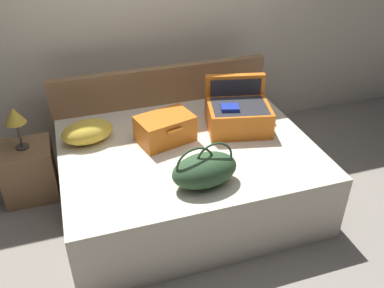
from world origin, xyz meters
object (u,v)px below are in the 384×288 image
at_px(hard_case_medium, 165,129).
at_px(duffel_bag, 205,170).
at_px(bed, 188,175).
at_px(pillow_center_head, 87,132).
at_px(table_lamp, 15,117).
at_px(hard_case_large, 238,113).
at_px(pillow_near_headboard, 231,97).
at_px(nightstand, 29,171).

bearing_deg(hard_case_medium, duffel_bag, -94.42).
distance_m(bed, pillow_center_head, 0.91).
distance_m(duffel_bag, table_lamp, 1.63).
height_order(bed, hard_case_large, hard_case_large).
bearing_deg(hard_case_medium, pillow_near_headboard, 16.02).
distance_m(pillow_near_headboard, pillow_center_head, 1.40).
bearing_deg(pillow_center_head, bed, -23.96).
distance_m(pillow_near_headboard, nightstand, 1.96).
xyz_separation_m(pillow_near_headboard, pillow_center_head, (-1.37, -0.27, 0.02)).
bearing_deg(table_lamp, duffel_bag, -39.02).
height_order(hard_case_medium, nightstand, hard_case_medium).
xyz_separation_m(bed, pillow_near_headboard, (0.62, 0.60, 0.36)).
xyz_separation_m(bed, duffel_bag, (-0.03, -0.49, 0.41)).
bearing_deg(pillow_near_headboard, nightstand, -177.82).
xyz_separation_m(hard_case_medium, nightstand, (-1.15, 0.38, -0.44)).
height_order(hard_case_medium, pillow_center_head, hard_case_medium).
bearing_deg(pillow_center_head, table_lamp, 160.00).
relative_size(pillow_near_headboard, nightstand, 0.81).
xyz_separation_m(bed, pillow_center_head, (-0.75, 0.33, 0.38)).
height_order(pillow_near_headboard, nightstand, pillow_near_headboard).
distance_m(hard_case_medium, duffel_bag, 0.66).
relative_size(hard_case_large, duffel_bag, 1.20).
height_order(bed, nightstand, bed).
relative_size(pillow_near_headboard, pillow_center_head, 0.95).
bearing_deg(duffel_bag, table_lamp, 140.98).
height_order(hard_case_medium, table_lamp, table_lamp).
bearing_deg(pillow_center_head, hard_case_large, -7.33).
distance_m(hard_case_medium, table_lamp, 1.22).
bearing_deg(hard_case_medium, nightstand, 147.27).
height_order(bed, hard_case_medium, hard_case_medium).
xyz_separation_m(hard_case_medium, pillow_near_headboard, (0.76, 0.45, -0.04)).
distance_m(bed, hard_case_medium, 0.45).
bearing_deg(duffel_bag, pillow_near_headboard, 59.41).
bearing_deg(duffel_bag, pillow_center_head, 131.17).
height_order(duffel_bag, nightstand, duffel_bag).
height_order(hard_case_large, duffel_bag, hard_case_large).
height_order(hard_case_large, pillow_near_headboard, hard_case_large).
relative_size(duffel_bag, pillow_center_head, 1.20).
height_order(bed, pillow_center_head, pillow_center_head).
xyz_separation_m(duffel_bag, pillow_near_headboard, (0.65, 1.10, -0.05)).
xyz_separation_m(bed, nightstand, (-1.29, 0.53, -0.04)).
xyz_separation_m(pillow_center_head, table_lamp, (-0.54, 0.20, 0.12)).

